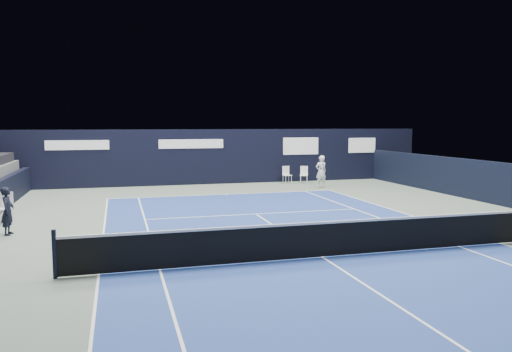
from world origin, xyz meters
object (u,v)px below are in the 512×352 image
at_px(tennis_net, 323,238).
at_px(folding_chair_back_b, 304,173).
at_px(tennis_player, 321,171).
at_px(folding_chair_back_a, 286,172).
at_px(line_judge_chair, 5,205).

bearing_deg(tennis_net, folding_chair_back_b, 70.63).
distance_m(folding_chair_back_b, tennis_player, 2.22).
bearing_deg(tennis_net, folding_chair_back_a, 74.25).
bearing_deg(tennis_player, folding_chair_back_b, 93.50).
xyz_separation_m(line_judge_chair, tennis_net, (8.79, -7.16, -0.10)).
bearing_deg(folding_chair_back_b, tennis_player, -62.22).
relative_size(line_judge_chair, tennis_net, 0.08).
xyz_separation_m(tennis_net, tennis_player, (5.53, 13.15, 0.35)).
bearing_deg(tennis_player, folding_chair_back_a, 114.23).
bearing_deg(folding_chair_back_b, line_judge_chair, -125.72).
distance_m(folding_chair_back_a, line_judge_chair, 15.69).
relative_size(folding_chair_back_a, tennis_net, 0.08).
bearing_deg(folding_chair_back_b, folding_chair_back_a, -172.27).
bearing_deg(folding_chair_back_a, line_judge_chair, -154.40).
height_order(line_judge_chair, tennis_player, tennis_player).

